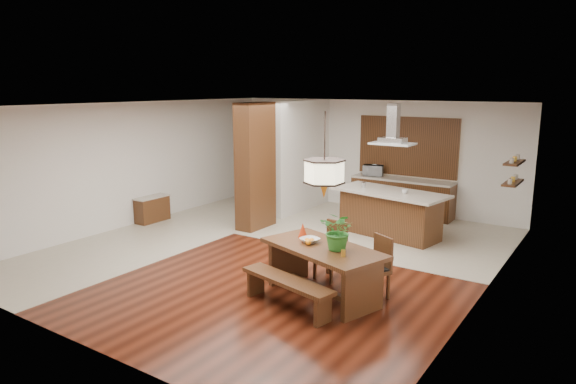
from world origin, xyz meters
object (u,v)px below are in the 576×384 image
Objects in this scene: hallway_console at (152,209)px; fruit_bowl at (310,240)px; dining_chair_left at (330,251)px; range_hood at (393,124)px; foliage_plant at (339,231)px; pendant_lantern at (324,155)px; dining_chair_right at (373,267)px; island_cup at (405,192)px; dining_table at (323,260)px; dining_bench at (287,293)px; microwave at (373,170)px; kitchen_island at (390,213)px.

fruit_bowl is (5.45, -1.58, 0.54)m from hallway_console.
dining_chair_left is 3.58m from range_hood.
range_hood is (-0.73, 3.74, 1.34)m from foliage_plant.
dining_chair_left is 1.91m from pendant_lantern.
dining_chair_right is 3.30× the size of fruit_bowl.
hallway_console is at bearing 163.80° from fruit_bowl.
hallway_console is 7.74× the size of island_cup.
dining_table reaches higher than dining_bench.
hallway_console is at bearing 163.98° from pendant_lantern.
pendant_lantern is (0.28, -0.73, 1.75)m from dining_chair_left.
dining_bench is at bearing -87.11° from range_hood.
dining_chair_left is at bearing -94.30° from island_cup.
dining_chair_right is at bearing -8.59° from dining_chair_left.
dining_bench is at bearing -85.49° from fruit_bowl.
pendant_lantern reaches higher than island_cup.
dining_bench is 1.71× the size of dining_chair_right.
dining_table is 19.22× the size of island_cup.
microwave is (-2.39, 5.22, 0.61)m from dining_chair_right.
foliage_plant is at bearing -87.39° from microwave.
island_cup reaches higher than kitchen_island.
dining_table is 1.67× the size of pendant_lantern.
dining_chair_right is (0.94, -0.31, -0.01)m from dining_chair_left.
pendant_lantern is at bearing -16.02° from hallway_console.
dining_bench is at bearing -93.54° from microwave.
dining_table is 0.59m from foliage_plant.
island_cup is at bearing -19.90° from range_hood.
island_cup is (5.66, 1.94, 0.75)m from hallway_console.
range_hood is 1.77× the size of microwave.
foliage_plant is at bearing -8.57° from fruit_bowl.
island_cup is (0.38, -0.14, -1.40)m from range_hood.
kitchen_island is at bearing 101.03° from foliage_plant.
fruit_bowl is at bearing -80.28° from dining_chair_left.
fruit_bowl reaches higher than hallway_console.
microwave reaches higher than kitchen_island.
kitchen_island is at bearing 96.81° from pendant_lantern.
pendant_lantern is 3.77m from island_cup.
pendant_lantern is 1.41m from fruit_bowl.
island_cup reaches higher than dining_table.
dining_chair_right is 8.54× the size of island_cup.
pendant_lantern reaches higher than fruit_bowl.
fruit_bowl is at bearing -93.44° from island_cup.
dining_bench is at bearing -101.55° from dining_chair_right.
pendant_lantern is 2.58× the size of microwave.
hallway_console is 0.67× the size of pendant_lantern.
foliage_plant is at bearing -84.41° from island_cup.
dining_table is 2.20× the size of dining_chair_left.
kitchen_island is at bearing 96.81° from dining_table.
dining_table is at bearing -59.30° from dining_chair_left.
dining_chair_right is 5.78m from microwave.
kitchen_island is (-0.16, 2.99, 0.03)m from dining_chair_left.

